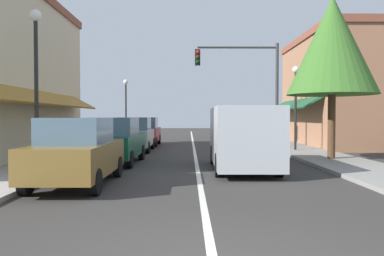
{
  "coord_description": "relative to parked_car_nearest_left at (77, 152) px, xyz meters",
  "views": [
    {
      "loc": [
        -0.3,
        -4.21,
        1.79
      ],
      "look_at": [
        -0.14,
        15.09,
        1.24
      ],
      "focal_mm": 36.14,
      "sensor_mm": 36.0,
      "label": 1
    }
  ],
  "objects": [
    {
      "name": "ground_plane",
      "position": [
        3.21,
        12.12,
        -0.88
      ],
      "size": [
        80.0,
        80.0,
        0.0
      ],
      "primitive_type": "plane",
      "color": "#33302D"
    },
    {
      "name": "sidewalk_left",
      "position": [
        -2.29,
        12.12,
        -0.82
      ],
      "size": [
        2.6,
        56.0,
        0.12
      ],
      "primitive_type": "cube",
      "color": "#A39E99",
      "rests_on": "ground"
    },
    {
      "name": "sidewalk_right",
      "position": [
        8.71,
        12.12,
        -0.82
      ],
      "size": [
        2.6,
        56.0,
        0.12
      ],
      "primitive_type": "cube",
      "color": "gray",
      "rests_on": "ground"
    },
    {
      "name": "lane_center_stripe",
      "position": [
        3.21,
        12.12,
        -0.88
      ],
      "size": [
        0.14,
        52.0,
        0.01
      ],
      "primitive_type": "cube",
      "color": "silver",
      "rests_on": "ground"
    },
    {
      "name": "storefront_right_block",
      "position": [
        12.15,
        14.12,
        2.58
      ],
      "size": [
        5.59,
        10.2,
        6.9
      ],
      "color": "#9E6B4C",
      "rests_on": "ground"
    },
    {
      "name": "parked_car_nearest_left",
      "position": [
        0.0,
        0.0,
        0.0
      ],
      "size": [
        1.79,
        4.11,
        1.77
      ],
      "rotation": [
        0.0,
        0.0,
        -0.0
      ],
      "color": "brown",
      "rests_on": "ground"
    },
    {
      "name": "parked_car_second_left",
      "position": [
        0.1,
        4.72,
        0.0
      ],
      "size": [
        1.88,
        4.15,
        1.77
      ],
      "rotation": [
        0.0,
        0.0,
        -0.03
      ],
      "color": "#0F4C33",
      "rests_on": "ground"
    },
    {
      "name": "parked_car_third_left",
      "position": [
        0.1,
        10.07,
        0.0
      ],
      "size": [
        1.8,
        4.11,
        1.77
      ],
      "rotation": [
        0.0,
        0.0,
        0.01
      ],
      "color": "#B7BABF",
      "rests_on": "ground"
    },
    {
      "name": "parked_car_far_left",
      "position": [
        0.14,
        14.15,
        0.0
      ],
      "size": [
        1.79,
        4.1,
        1.77
      ],
      "rotation": [
        0.0,
        0.0,
        -0.0
      ],
      "color": "maroon",
      "rests_on": "ground"
    },
    {
      "name": "van_in_lane",
      "position": [
        4.72,
        2.92,
        0.27
      ],
      "size": [
        2.06,
        5.21,
        2.12
      ],
      "rotation": [
        0.0,
        0.0,
        -0.01
      ],
      "color": "#B2B7BC",
      "rests_on": "ground"
    },
    {
      "name": "traffic_signal_mast_arm",
      "position": [
        6.42,
        12.14,
        3.22
      ],
      "size": [
        4.83,
        0.5,
        6.04
      ],
      "color": "#333333",
      "rests_on": "ground"
    },
    {
      "name": "street_lamp_left_near",
      "position": [
        -1.75,
        1.79,
        2.51
      ],
      "size": [
        0.36,
        0.36,
        5.07
      ],
      "color": "black",
      "rests_on": "ground"
    },
    {
      "name": "street_lamp_right_mid",
      "position": [
        8.37,
        9.57,
        2.11
      ],
      "size": [
        0.36,
        0.36,
        4.38
      ],
      "color": "black",
      "rests_on": "ground"
    },
    {
      "name": "street_lamp_left_far",
      "position": [
        -1.72,
        18.45,
        2.21
      ],
      "size": [
        0.36,
        0.36,
        4.55
      ],
      "color": "black",
      "rests_on": "ground"
    },
    {
      "name": "tree_right_near",
      "position": [
        8.67,
        5.4,
        3.77
      ],
      "size": [
        3.59,
        3.59,
        6.64
      ],
      "color": "#4C331E",
      "rests_on": "ground"
    }
  ]
}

